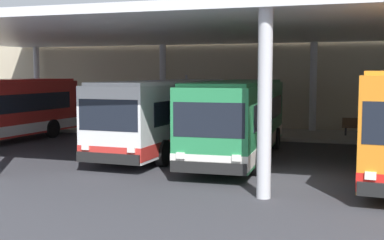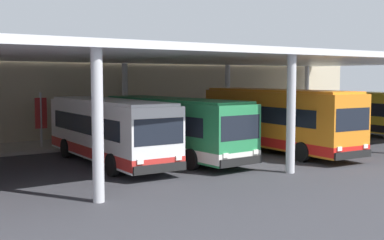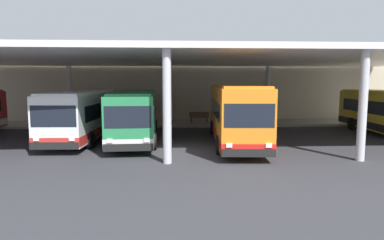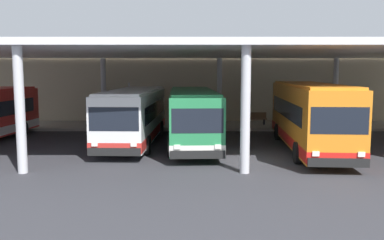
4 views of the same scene
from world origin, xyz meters
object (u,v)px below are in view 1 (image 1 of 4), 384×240
at_px(bus_second_bay, 166,115).
at_px(bench_waiting, 360,126).
at_px(bus_middle_bay, 239,118).
at_px(banner_sign, 186,100).

distance_m(bus_second_bay, bench_waiting, 11.03).
distance_m(bus_middle_bay, bench_waiting, 9.35).
height_order(bench_waiting, banner_sign, banner_sign).
distance_m(bus_middle_bay, banner_sign, 8.51).
bearing_deg(bus_middle_bay, bus_second_bay, 169.49).
relative_size(bus_middle_bay, bench_waiting, 5.90).
bearing_deg(bus_second_bay, banner_sign, 100.94).
relative_size(bench_waiting, banner_sign, 0.56).
height_order(bus_second_bay, bus_middle_bay, same).
distance_m(bench_waiting, banner_sign, 9.55).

